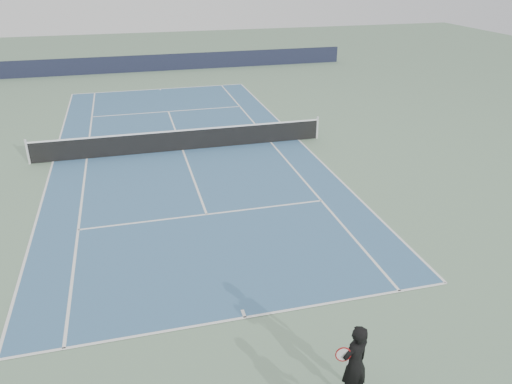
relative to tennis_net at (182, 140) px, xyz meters
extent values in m
plane|color=slate|center=(0.00, 0.00, -0.50)|extent=(80.00, 80.00, 0.00)
cube|color=#396289|center=(0.00, 0.00, -0.50)|extent=(10.97, 23.77, 0.01)
cylinder|color=silver|center=(-6.40, 0.00, 0.03)|extent=(0.10, 0.10, 1.07)
cylinder|color=silver|center=(6.40, 0.00, 0.03)|extent=(0.10, 0.10, 1.07)
cube|color=black|center=(0.00, 0.00, -0.04)|extent=(12.80, 0.03, 0.90)
cube|color=white|center=(0.00, 0.00, 0.43)|extent=(12.80, 0.04, 0.06)
cube|color=black|center=(0.00, 17.88, 0.10)|extent=(30.00, 0.25, 1.20)
imported|color=black|center=(1.47, -14.70, 0.35)|extent=(0.77, 0.65, 1.72)
torus|color=maroon|center=(1.19, -14.75, 0.68)|extent=(0.34, 0.18, 0.36)
cylinder|color=white|center=(1.19, -14.75, 0.68)|extent=(0.29, 0.14, 0.32)
cylinder|color=white|center=(1.31, -14.72, 0.42)|extent=(0.08, 0.13, 0.27)
camera|label=1|loc=(-2.17, -21.15, 7.31)|focal=35.00mm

